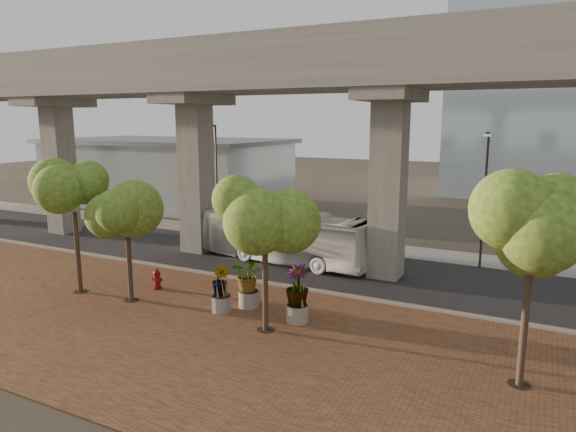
% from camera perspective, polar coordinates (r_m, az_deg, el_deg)
% --- Properties ---
extents(ground, '(160.00, 160.00, 0.00)m').
position_cam_1_polar(ground, '(28.01, -2.39, -6.18)').
color(ground, '#343025').
rests_on(ground, ground).
extents(brick_plaza, '(70.00, 13.00, 0.06)m').
position_cam_1_polar(brick_plaza, '(21.77, -12.91, -11.40)').
color(brick_plaza, brown).
rests_on(brick_plaza, ground).
extents(asphalt_road, '(90.00, 8.00, 0.04)m').
position_cam_1_polar(asphalt_road, '(29.70, -0.51, -5.16)').
color(asphalt_road, black).
rests_on(asphalt_road, ground).
extents(curb_strip, '(70.00, 0.25, 0.16)m').
position_cam_1_polar(curb_strip, '(26.34, -4.53, -7.13)').
color(curb_strip, gray).
rests_on(curb_strip, ground).
extents(far_sidewalk, '(90.00, 3.00, 0.06)m').
position_cam_1_polar(far_sidewalk, '(34.51, 3.69, -2.91)').
color(far_sidewalk, gray).
rests_on(far_sidewalk, ground).
extents(transit_viaduct, '(72.00, 5.60, 12.40)m').
position_cam_1_polar(transit_viaduct, '(28.59, -0.53, 9.00)').
color(transit_viaduct, gray).
rests_on(transit_viaduct, ground).
extents(station_pavilion, '(23.00, 13.00, 6.30)m').
position_cam_1_polar(station_pavilion, '(51.69, -13.25, 4.92)').
color(station_pavilion, '#AABEC3').
rests_on(station_pavilion, ground).
extents(transit_bus, '(10.76, 3.44, 2.95)m').
position_cam_1_polar(transit_bus, '(29.38, -0.36, -2.40)').
color(transit_bus, silver).
rests_on(transit_bus, ground).
extents(fire_hydrant, '(0.49, 0.45, 0.99)m').
position_cam_1_polar(fire_hydrant, '(25.72, -14.34, -6.81)').
color(fire_hydrant, maroon).
rests_on(fire_hydrant, ground).
extents(planter_front, '(2.01, 2.01, 2.21)m').
position_cam_1_polar(planter_front, '(22.41, -4.39, -6.78)').
color(planter_front, gray).
rests_on(planter_front, ground).
extents(planter_right, '(2.21, 2.21, 2.36)m').
position_cam_1_polar(planter_right, '(20.70, 1.04, -7.98)').
color(planter_right, gray).
rests_on(planter_right, ground).
extents(planter_left, '(1.92, 1.92, 2.11)m').
position_cam_1_polar(planter_left, '(22.04, -7.47, -7.30)').
color(planter_left, gray).
rests_on(planter_left, ground).
extents(street_tree_far_west, '(3.34, 3.34, 6.36)m').
position_cam_1_polar(street_tree_far_west, '(25.53, -22.79, 2.53)').
color(street_tree_far_west, '#423225').
rests_on(street_tree_far_west, ground).
extents(street_tree_near_west, '(3.85, 3.85, 5.92)m').
position_cam_1_polar(street_tree_near_west, '(23.57, -17.53, 0.63)').
color(street_tree_near_west, '#423225').
rests_on(street_tree_near_west, ground).
extents(street_tree_near_east, '(3.76, 3.76, 6.21)m').
position_cam_1_polar(street_tree_near_east, '(19.13, -2.60, -0.09)').
color(street_tree_near_east, '#423225').
rests_on(street_tree_near_east, ground).
extents(street_tree_far_east, '(3.83, 3.83, 6.65)m').
position_cam_1_polar(street_tree_far_east, '(16.54, 25.57, -1.41)').
color(street_tree_far_east, '#423225').
rests_on(street_tree_far_east, ground).
extents(streetlamp_west, '(0.38, 1.12, 7.73)m').
position_cam_1_polar(streetlamp_west, '(37.38, -8.04, 5.02)').
color(streetlamp_west, '#29292E').
rests_on(streetlamp_west, ground).
extents(streetlamp_east, '(0.37, 1.08, 7.44)m').
position_cam_1_polar(streetlamp_east, '(29.54, 21.01, 2.63)').
color(streetlamp_east, '#2A2A2F').
rests_on(streetlamp_east, ground).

